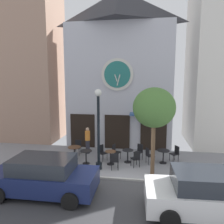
{
  "coord_description": "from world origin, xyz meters",
  "views": [
    {
      "loc": [
        0.88,
        -9.51,
        4.61
      ],
      "look_at": [
        -0.92,
        2.36,
        2.85
      ],
      "focal_mm": 34.82,
      "sensor_mm": 36.0,
      "label": 1
    }
  ],
  "objects_px": {
    "cafe_chair_right_end": "(78,146)",
    "cafe_chair_left_end": "(115,151)",
    "street_tree": "(154,108)",
    "parked_car_white": "(209,194)",
    "parked_car_navy": "(43,176)",
    "cafe_chair_facing_street": "(136,158)",
    "street_lamp": "(98,129)",
    "cafe_table_rightmost": "(128,154)",
    "cafe_table_center": "(111,156)",
    "cafe_table_near_door": "(86,155)",
    "cafe_chair_near_lamp": "(139,151)",
    "cafe_chair_near_tree": "(175,152)",
    "cafe_table_center_right": "(74,150)",
    "pedestrian_orange": "(88,140)",
    "cafe_chair_curbside": "(149,154)",
    "cafe_table_near_curb": "(163,154)",
    "cafe_chair_outer": "(115,160)",
    "cafe_chair_corner": "(102,151)"
  },
  "relations": [
    {
      "from": "cafe_chair_right_end",
      "to": "cafe_chair_left_end",
      "type": "relative_size",
      "value": 1.0
    },
    {
      "from": "street_tree",
      "to": "parked_car_white",
      "type": "bearing_deg",
      "value": -59.44
    },
    {
      "from": "parked_car_navy",
      "to": "cafe_chair_facing_street",
      "type": "bearing_deg",
      "value": 42.6
    },
    {
      "from": "street_lamp",
      "to": "cafe_table_rightmost",
      "type": "relative_size",
      "value": 5.76
    },
    {
      "from": "cafe_table_rightmost",
      "to": "cafe_table_center",
      "type": "bearing_deg",
      "value": -154.52
    },
    {
      "from": "cafe_table_near_door",
      "to": "cafe_chair_left_end",
      "type": "relative_size",
      "value": 0.84
    },
    {
      "from": "cafe_table_center",
      "to": "cafe_chair_near_lamp",
      "type": "xyz_separation_m",
      "value": [
        1.54,
        0.99,
        0.04
      ]
    },
    {
      "from": "cafe_chair_near_tree",
      "to": "parked_car_white",
      "type": "distance_m",
      "value": 4.97
    },
    {
      "from": "cafe_chair_near_lamp",
      "to": "parked_car_navy",
      "type": "xyz_separation_m",
      "value": [
        -3.74,
        -4.51,
        0.23
      ]
    },
    {
      "from": "cafe_table_center_right",
      "to": "parked_car_white",
      "type": "xyz_separation_m",
      "value": [
        6.26,
        -4.44,
        0.22
      ]
    },
    {
      "from": "cafe_chair_near_lamp",
      "to": "parked_car_navy",
      "type": "relative_size",
      "value": 0.21
    },
    {
      "from": "cafe_chair_near_tree",
      "to": "cafe_table_near_door",
      "type": "bearing_deg",
      "value": -167.49
    },
    {
      "from": "pedestrian_orange",
      "to": "parked_car_white",
      "type": "distance_m",
      "value": 8.01
    },
    {
      "from": "street_lamp",
      "to": "cafe_table_center_right",
      "type": "height_order",
      "value": "street_lamp"
    },
    {
      "from": "parked_car_navy",
      "to": "parked_car_white",
      "type": "relative_size",
      "value": 0.99
    },
    {
      "from": "cafe_chair_left_end",
      "to": "cafe_chair_facing_street",
      "type": "xyz_separation_m",
      "value": [
        1.24,
        -0.96,
        0.0
      ]
    },
    {
      "from": "street_lamp",
      "to": "cafe_table_center",
      "type": "height_order",
      "value": "street_lamp"
    },
    {
      "from": "street_lamp",
      "to": "cafe_chair_facing_street",
      "type": "bearing_deg",
      "value": 15.82
    },
    {
      "from": "street_tree",
      "to": "cafe_table_rightmost",
      "type": "height_order",
      "value": "street_tree"
    },
    {
      "from": "street_tree",
      "to": "cafe_table_near_door",
      "type": "xyz_separation_m",
      "value": [
        -3.6,
        0.81,
        -2.78
      ]
    },
    {
      "from": "cafe_chair_curbside",
      "to": "parked_car_navy",
      "type": "bearing_deg",
      "value": -137.5
    },
    {
      "from": "cafe_table_center_right",
      "to": "cafe_chair_near_lamp",
      "type": "relative_size",
      "value": 0.85
    },
    {
      "from": "cafe_table_near_curb",
      "to": "cafe_chair_outer",
      "type": "relative_size",
      "value": 0.83
    },
    {
      "from": "cafe_chair_curbside",
      "to": "cafe_chair_facing_street",
      "type": "distance_m",
      "value": 0.93
    },
    {
      "from": "street_lamp",
      "to": "cafe_table_center",
      "type": "xyz_separation_m",
      "value": [
        0.51,
        0.74,
        -1.63
      ]
    },
    {
      "from": "cafe_table_near_door",
      "to": "cafe_chair_near_lamp",
      "type": "height_order",
      "value": "cafe_chair_near_lamp"
    },
    {
      "from": "street_lamp",
      "to": "cafe_table_center",
      "type": "bearing_deg",
      "value": 55.76
    },
    {
      "from": "cafe_chair_near_lamp",
      "to": "cafe_chair_facing_street",
      "type": "distance_m",
      "value": 1.2
    },
    {
      "from": "cafe_table_center_right",
      "to": "cafe_table_rightmost",
      "type": "relative_size",
      "value": 1.05
    },
    {
      "from": "cafe_table_center_right",
      "to": "cafe_table_rightmost",
      "type": "xyz_separation_m",
      "value": [
        3.14,
        -0.04,
        -0.06
      ]
    },
    {
      "from": "cafe_table_rightmost",
      "to": "cafe_chair_left_end",
      "type": "height_order",
      "value": "cafe_chair_left_end"
    },
    {
      "from": "cafe_chair_left_end",
      "to": "parked_car_white",
      "type": "distance_m",
      "value": 6.11
    },
    {
      "from": "street_tree",
      "to": "cafe_chair_facing_street",
      "type": "relative_size",
      "value": 4.76
    },
    {
      "from": "street_lamp",
      "to": "cafe_table_near_door",
      "type": "relative_size",
      "value": 5.51
    },
    {
      "from": "cafe_table_center",
      "to": "parked_car_white",
      "type": "xyz_separation_m",
      "value": [
        4.03,
        -3.97,
        0.27
      ]
    },
    {
      "from": "cafe_chair_corner",
      "to": "cafe_chair_curbside",
      "type": "xyz_separation_m",
      "value": [
        2.68,
        -0.1,
        0.0
      ]
    },
    {
      "from": "cafe_chair_curbside",
      "to": "parked_car_white",
      "type": "distance_m",
      "value": 4.8
    },
    {
      "from": "cafe_chair_outer",
      "to": "cafe_chair_curbside",
      "type": "xyz_separation_m",
      "value": [
        1.76,
        1.13,
        0.0
      ]
    },
    {
      "from": "cafe_table_near_curb",
      "to": "cafe_chair_facing_street",
      "type": "distance_m",
      "value": 1.7
    },
    {
      "from": "street_lamp",
      "to": "cafe_table_center_right",
      "type": "relative_size",
      "value": 5.46
    },
    {
      "from": "cafe_chair_left_end",
      "to": "cafe_chair_near_lamp",
      "type": "xyz_separation_m",
      "value": [
        1.38,
        0.24,
        0.0
      ]
    },
    {
      "from": "cafe_table_center_right",
      "to": "cafe_chair_corner",
      "type": "relative_size",
      "value": 0.85
    },
    {
      "from": "cafe_chair_right_end",
      "to": "pedestrian_orange",
      "type": "xyz_separation_m",
      "value": [
        0.57,
        0.28,
        0.33
      ]
    },
    {
      "from": "cafe_chair_outer",
      "to": "cafe_table_rightmost",
      "type": "bearing_deg",
      "value": 63.13
    },
    {
      "from": "parked_car_white",
      "to": "cafe_chair_facing_street",
      "type": "bearing_deg",
      "value": 124.94
    },
    {
      "from": "cafe_table_center_right",
      "to": "cafe_table_near_curb",
      "type": "bearing_deg",
      "value": 1.6
    },
    {
      "from": "street_tree",
      "to": "parked_car_white",
      "type": "relative_size",
      "value": 0.98
    },
    {
      "from": "cafe_table_rightmost",
      "to": "cafe_chair_near_tree",
      "type": "distance_m",
      "value": 2.73
    },
    {
      "from": "cafe_chair_near_tree",
      "to": "street_lamp",
      "type": "bearing_deg",
      "value": -157.26
    },
    {
      "from": "cafe_table_center_right",
      "to": "cafe_chair_left_end",
      "type": "xyz_separation_m",
      "value": [
        2.39,
        0.28,
        -0.01
      ]
    }
  ]
}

